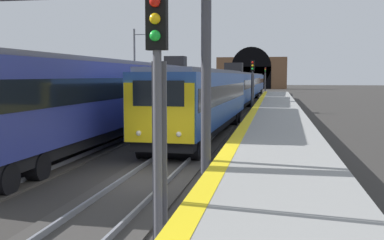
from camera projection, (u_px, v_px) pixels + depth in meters
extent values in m
plane|color=#302D2B|center=(149.00, 181.00, 14.87)|extent=(320.00, 320.00, 0.00)
cube|color=gray|center=(277.00, 170.00, 14.10)|extent=(112.00, 3.55, 1.03)
cube|color=yellow|center=(228.00, 152.00, 14.32)|extent=(112.00, 0.50, 0.01)
cube|color=#383533|center=(149.00, 180.00, 14.87)|extent=(160.00, 2.72, 0.06)
cube|color=gray|center=(128.00, 176.00, 14.98)|extent=(160.00, 0.07, 0.15)
cube|color=gray|center=(171.00, 178.00, 14.73)|extent=(160.00, 0.07, 0.15)
cube|color=#423D38|center=(21.00, 175.00, 15.67)|extent=(160.00, 2.62, 0.06)
cube|color=gray|center=(2.00, 171.00, 15.79)|extent=(160.00, 0.07, 0.15)
cube|color=gray|center=(41.00, 172.00, 15.53)|extent=(160.00, 0.07, 0.15)
cube|color=#264C99|center=(203.00, 97.00, 25.79)|extent=(18.13, 3.31, 2.63)
cube|color=black|center=(203.00, 93.00, 25.77)|extent=(17.41, 3.32, 0.91)
cube|color=slate|center=(203.00, 71.00, 25.65)|extent=(17.58, 2.88, 0.20)
cube|color=black|center=(203.00, 123.00, 25.93)|extent=(17.76, 2.97, 0.48)
cylinder|color=black|center=(169.00, 149.00, 18.52)|extent=(0.93, 2.61, 0.86)
cylinder|color=black|center=(179.00, 143.00, 20.28)|extent=(0.93, 2.61, 0.86)
cylinder|color=black|center=(219.00, 119.00, 31.65)|extent=(0.93, 2.61, 0.86)
cylinder|color=black|center=(222.00, 117.00, 33.40)|extent=(0.93, 2.61, 0.86)
cube|color=yellow|center=(159.00, 113.00, 16.98)|extent=(0.20, 2.70, 2.23)
cube|color=black|center=(158.00, 93.00, 16.86)|extent=(0.10, 1.97, 0.95)
sphere|color=#F2EACC|center=(179.00, 134.00, 16.83)|extent=(0.20, 0.20, 0.20)
sphere|color=#F2EACC|center=(139.00, 133.00, 17.15)|extent=(0.20, 0.20, 0.20)
cube|color=#264C99|center=(234.00, 88.00, 44.21)|extent=(18.13, 3.31, 2.63)
cube|color=black|center=(234.00, 84.00, 44.17)|extent=(17.41, 3.32, 0.82)
cube|color=slate|center=(234.00, 73.00, 44.07)|extent=(17.58, 2.88, 0.20)
cube|color=black|center=(233.00, 103.00, 44.35)|extent=(17.76, 2.97, 0.48)
cylinder|color=black|center=(222.00, 113.00, 36.87)|extent=(0.93, 2.61, 0.86)
cylinder|color=black|center=(225.00, 111.00, 38.63)|extent=(0.93, 2.61, 0.86)
cylinder|color=black|center=(240.00, 103.00, 50.14)|extent=(0.93, 2.61, 0.86)
cylinder|color=black|center=(241.00, 102.00, 51.89)|extent=(0.93, 2.61, 0.86)
cube|color=#264C99|center=(246.00, 84.00, 62.63)|extent=(18.13, 3.31, 2.63)
cube|color=black|center=(246.00, 81.00, 62.59)|extent=(17.41, 3.32, 0.84)
cube|color=slate|center=(246.00, 74.00, 62.49)|extent=(17.58, 2.88, 0.20)
cube|color=black|center=(246.00, 95.00, 62.77)|extent=(17.76, 2.97, 0.48)
cylinder|color=black|center=(240.00, 100.00, 55.44)|extent=(0.93, 2.61, 0.86)
cylinder|color=black|center=(242.00, 100.00, 57.19)|extent=(0.93, 2.61, 0.86)
cylinder|color=black|center=(249.00, 96.00, 68.41)|extent=(0.93, 2.61, 0.86)
cylinder|color=black|center=(250.00, 95.00, 70.16)|extent=(0.93, 2.61, 0.86)
cube|color=#264C99|center=(253.00, 82.00, 81.05)|extent=(18.13, 3.31, 2.63)
cube|color=black|center=(253.00, 81.00, 81.02)|extent=(17.41, 3.32, 0.74)
cube|color=slate|center=(253.00, 74.00, 80.91)|extent=(17.58, 2.88, 0.20)
cube|color=black|center=(253.00, 91.00, 81.19)|extent=(17.76, 2.97, 0.48)
cylinder|color=black|center=(249.00, 94.00, 73.60)|extent=(0.93, 2.61, 0.86)
cylinder|color=black|center=(250.00, 94.00, 75.35)|extent=(0.93, 2.61, 0.86)
cylinder|color=black|center=(255.00, 91.00, 87.08)|extent=(0.93, 2.61, 0.86)
cylinder|color=black|center=(256.00, 91.00, 88.84)|extent=(0.93, 2.61, 0.86)
cube|color=black|center=(234.00, 68.00, 44.02)|extent=(1.35, 1.72, 0.90)
cube|color=navy|center=(86.00, 96.00, 20.86)|extent=(18.75, 3.22, 2.99)
cube|color=black|center=(85.00, 88.00, 20.82)|extent=(18.00, 3.24, 0.93)
cube|color=slate|center=(85.00, 61.00, 20.70)|extent=(18.18, 2.78, 0.20)
cube|color=black|center=(86.00, 133.00, 21.02)|extent=(18.37, 2.87, 0.51)
cylinder|color=black|center=(7.00, 166.00, 15.00)|extent=(0.97, 2.68, 0.92)
cylinder|color=black|center=(131.00, 126.00, 27.10)|extent=(0.97, 2.68, 0.92)
cylinder|color=black|center=(140.00, 123.00, 28.86)|extent=(0.97, 2.68, 0.92)
cube|color=navy|center=(176.00, 87.00, 39.62)|extent=(18.75, 3.22, 2.99)
cube|color=black|center=(176.00, 84.00, 39.60)|extent=(18.00, 3.24, 0.97)
cube|color=slate|center=(176.00, 68.00, 39.47)|extent=(18.18, 2.78, 0.20)
cube|color=black|center=(176.00, 106.00, 39.78)|extent=(18.37, 2.87, 0.51)
cylinder|color=black|center=(150.00, 118.00, 32.10)|extent=(0.97, 2.68, 0.92)
cylinder|color=black|center=(157.00, 116.00, 33.86)|extent=(0.97, 2.68, 0.92)
cylinder|color=black|center=(190.00, 105.00, 45.77)|extent=(0.97, 2.68, 0.92)
cylinder|color=black|center=(193.00, 104.00, 47.52)|extent=(0.97, 2.68, 0.92)
cube|color=navy|center=(208.00, 83.00, 58.38)|extent=(18.75, 3.22, 2.99)
cube|color=black|center=(208.00, 81.00, 58.36)|extent=(18.00, 3.24, 1.05)
cube|color=slate|center=(208.00, 70.00, 58.23)|extent=(18.18, 2.78, 0.20)
cube|color=black|center=(208.00, 96.00, 58.55)|extent=(18.37, 2.87, 0.51)
cylinder|color=black|center=(196.00, 102.00, 50.90)|extent=(0.97, 2.68, 0.92)
cylinder|color=black|center=(199.00, 101.00, 52.66)|extent=(0.97, 2.68, 0.92)
cylinder|color=black|center=(215.00, 97.00, 64.49)|extent=(0.97, 2.68, 0.92)
cylinder|color=black|center=(217.00, 96.00, 66.25)|extent=(0.97, 2.68, 0.92)
cube|color=black|center=(175.00, 62.00, 39.41)|extent=(1.33, 1.76, 0.90)
cylinder|color=#4C4C54|center=(158.00, 155.00, 8.53)|extent=(0.16, 0.16, 3.86)
cube|color=black|center=(157.00, 21.00, 8.29)|extent=(0.20, 0.38, 1.05)
cube|color=#4C4C54|center=(160.00, 154.00, 8.67)|extent=(0.04, 0.28, 3.47)
sphere|color=red|center=(155.00, 1.00, 8.13)|extent=(0.20, 0.20, 0.20)
sphere|color=yellow|center=(155.00, 19.00, 8.16)|extent=(0.20, 0.20, 0.20)
sphere|color=green|center=(155.00, 36.00, 8.19)|extent=(0.20, 0.20, 0.20)
cylinder|color=#4C4C54|center=(252.00, 92.00, 43.14)|extent=(0.16, 0.16, 3.80)
cube|color=black|center=(253.00, 66.00, 42.91)|extent=(0.20, 0.38, 1.05)
cube|color=#4C4C54|center=(252.00, 92.00, 43.28)|extent=(0.04, 0.28, 3.42)
sphere|color=red|center=(253.00, 62.00, 42.75)|extent=(0.20, 0.20, 0.20)
sphere|color=yellow|center=(253.00, 66.00, 42.78)|extent=(0.20, 0.20, 0.20)
sphere|color=green|center=(253.00, 69.00, 42.81)|extent=(0.20, 0.20, 0.20)
cylinder|color=#38383D|center=(265.00, 82.00, 96.05)|extent=(0.16, 0.16, 4.11)
cube|color=black|center=(265.00, 70.00, 95.81)|extent=(0.20, 0.38, 1.05)
cube|color=#38383D|center=(265.00, 82.00, 96.19)|extent=(0.04, 0.28, 3.70)
sphere|color=red|center=(265.00, 68.00, 95.65)|extent=(0.20, 0.20, 0.20)
sphere|color=yellow|center=(265.00, 70.00, 95.68)|extent=(0.20, 0.20, 0.20)
sphere|color=green|center=(265.00, 71.00, 95.71)|extent=(0.20, 0.20, 0.20)
cylinder|color=#3F3F47|center=(206.00, 88.00, 12.65)|extent=(0.28, 0.28, 6.13)
cube|color=brown|center=(251.00, 73.00, 119.95)|extent=(2.68, 18.21, 8.23)
cube|color=black|center=(251.00, 78.00, 118.71)|extent=(0.12, 10.20, 5.76)
cylinder|color=black|center=(251.00, 67.00, 118.43)|extent=(0.12, 10.20, 10.20)
cylinder|color=#595B60|center=(135.00, 69.00, 48.59)|extent=(0.22, 0.22, 8.32)
cylinder|color=#595B60|center=(142.00, 34.00, 48.09)|extent=(0.08, 1.80, 0.08)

